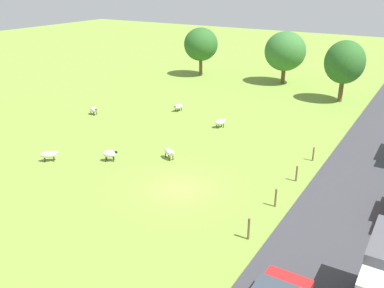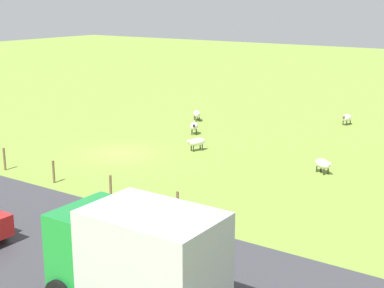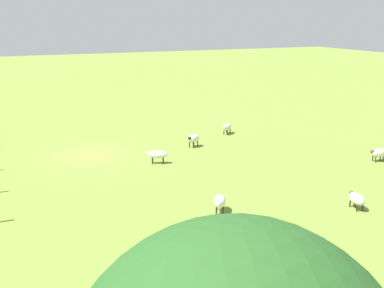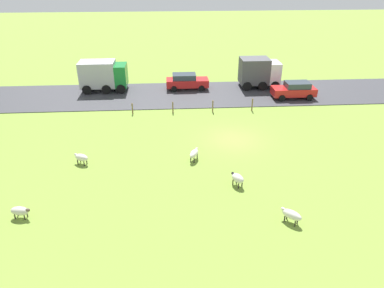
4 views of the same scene
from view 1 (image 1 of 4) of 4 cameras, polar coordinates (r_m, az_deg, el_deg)
name	(u,v)px [view 1 (image 1 of 4)]	position (r m, az deg, el deg)	size (l,w,h in m)	color
ground_plane	(180,188)	(25.87, -1.71, -6.08)	(160.00, 160.00, 0.00)	olive
road_strip	(361,241)	(22.72, 22.11, -12.15)	(8.00, 80.00, 0.06)	#38383D
sheep_0	(220,122)	(35.99, 3.88, 3.00)	(0.91, 1.14, 0.76)	silver
sheep_1	(178,107)	(40.44, -1.88, 5.13)	(0.67, 1.17, 0.71)	beige
sheep_2	(169,152)	(29.70, -3.13, -1.12)	(1.24, 0.89, 0.77)	silver
sheep_3	(49,155)	(30.99, -18.96, -1.38)	(1.14, 1.13, 0.76)	silver
sheep_4	(94,110)	(40.42, -13.30, 4.60)	(1.06, 0.67, 0.76)	silver
sheep_5	(110,154)	(29.88, -11.17, -1.34)	(1.07, 0.95, 0.82)	silver
tree_0	(345,62)	(45.53, 20.14, 10.43)	(4.03, 4.03, 6.29)	brown
tree_1	(201,44)	(54.93, 1.22, 13.45)	(4.33, 4.33, 6.14)	brown
tree_2	(285,51)	(51.91, 12.61, 12.25)	(4.86, 4.86, 6.20)	brown
fence_post_0	(249,229)	(21.14, 7.75, -11.41)	(0.12, 0.12, 1.20)	brown
fence_post_1	(276,198)	(24.16, 11.36, -7.22)	(0.12, 0.12, 1.12)	brown
fence_post_2	(297,174)	(27.34, 14.10, -3.93)	(0.12, 0.12, 1.06)	brown
fence_post_3	(313,154)	(30.63, 16.25, -1.32)	(0.12, 0.12, 1.02)	brown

